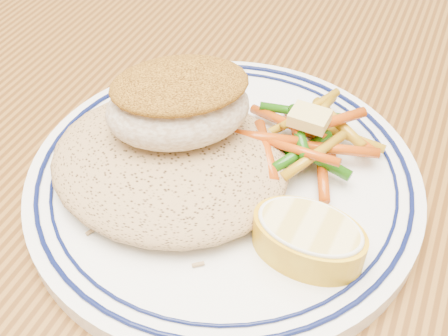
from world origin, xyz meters
TOP-DOWN VIEW (x-y plane):
  - dining_table at (0.00, 0.00)m, footprint 1.50×0.90m
  - plate at (0.03, -0.02)m, footprint 0.26×0.26m
  - rice_pilaf at (0.00, -0.04)m, footprint 0.15×0.14m
  - fish_fillet at (0.00, -0.02)m, footprint 0.11×0.10m
  - vegetable_pile at (0.07, 0.02)m, footprint 0.11×0.10m
  - butter_pat at (0.07, 0.01)m, footprint 0.03×0.02m
  - lemon_wedge at (0.10, -0.06)m, footprint 0.07×0.06m

SIDE VIEW (x-z plane):
  - dining_table at x=0.00m, z-range 0.28..1.03m
  - plate at x=0.03m, z-range 0.75..0.77m
  - vegetable_pile at x=0.07m, z-range 0.76..0.79m
  - lemon_wedge at x=0.10m, z-range 0.77..0.79m
  - rice_pilaf at x=0.00m, z-range 0.77..0.79m
  - butter_pat at x=0.07m, z-range 0.79..0.80m
  - fish_fillet at x=0.00m, z-range 0.79..0.83m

